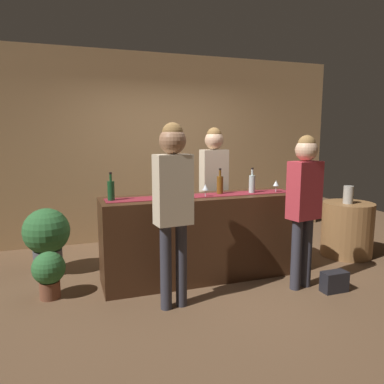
{
  "coord_description": "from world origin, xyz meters",
  "views": [
    {
      "loc": [
        -1.48,
        -3.9,
        1.67
      ],
      "look_at": [
        -0.13,
        0.0,
        1.02
      ],
      "focal_mm": 34.68,
      "sensor_mm": 36.0,
      "label": 1
    }
  ],
  "objects": [
    {
      "name": "round_side_table",
      "position": [
        2.17,
        0.1,
        0.37
      ],
      "size": [
        0.68,
        0.68,
        0.74
      ],
      "primitive_type": "cylinder",
      "color": "olive",
      "rests_on": "ground"
    },
    {
      "name": "vase_on_side_table",
      "position": [
        2.11,
        0.06,
        0.86
      ],
      "size": [
        0.13,
        0.13,
        0.24
      ],
      "primitive_type": "cylinder",
      "color": "#A8A399",
      "rests_on": "round_side_table"
    },
    {
      "name": "wine_bottle_clear",
      "position": [
        0.62,
        0.0,
        1.08
      ],
      "size": [
        0.07,
        0.07,
        0.3
      ],
      "color": "#B2C6C1",
      "rests_on": "bar_counter"
    },
    {
      "name": "wine_glass_mid_counter",
      "position": [
        0.92,
        -0.05,
        1.08
      ],
      "size": [
        0.07,
        0.07,
        0.14
      ],
      "color": "silver",
      "rests_on": "bar_counter"
    },
    {
      "name": "potted_plant_small",
      "position": [
        -1.69,
        -0.02,
        0.28
      ],
      "size": [
        0.33,
        0.33,
        0.49
      ],
      "color": "brown",
      "rests_on": "ground"
    },
    {
      "name": "potted_plant_tall",
      "position": [
        -1.73,
        0.71,
        0.46
      ],
      "size": [
        0.55,
        0.55,
        0.8
      ],
      "color": "#4C4C51",
      "rests_on": "ground"
    },
    {
      "name": "wine_glass_far_end",
      "position": [
        -0.01,
        -0.09,
        1.08
      ],
      "size": [
        0.07,
        0.07,
        0.14
      ],
      "color": "silver",
      "rests_on": "bar_counter"
    },
    {
      "name": "wine_bottle_amber",
      "position": [
        0.23,
        0.05,
        1.08
      ],
      "size": [
        0.07,
        0.07,
        0.3
      ],
      "color": "brown",
      "rests_on": "bar_counter"
    },
    {
      "name": "wine_bottle_green",
      "position": [
        -1.03,
        0.01,
        1.08
      ],
      "size": [
        0.07,
        0.07,
        0.3
      ],
      "color": "#194723",
      "rests_on": "bar_counter"
    },
    {
      "name": "customer_browsing",
      "position": [
        -0.54,
        -0.63,
        1.11
      ],
      "size": [
        0.36,
        0.25,
        1.77
      ],
      "rotation": [
        0.0,
        0.0,
        0.11
      ],
      "color": "#33333D",
      "rests_on": "ground"
    },
    {
      "name": "customer_sipping",
      "position": [
        0.9,
        -0.64,
        1.02
      ],
      "size": [
        0.37,
        0.26,
        1.66
      ],
      "rotation": [
        0.0,
        0.0,
        0.2
      ],
      "color": "#33333D",
      "rests_on": "ground"
    },
    {
      "name": "bartender",
      "position": [
        0.37,
        0.58,
        1.09
      ],
      "size": [
        0.34,
        0.25,
        1.75
      ],
      "rotation": [
        0.0,
        0.0,
        3.15
      ],
      "color": "#26262B",
      "rests_on": "ground"
    },
    {
      "name": "back_wall",
      "position": [
        0.0,
        1.9,
        1.45
      ],
      "size": [
        6.0,
        0.12,
        2.9
      ],
      "primitive_type": "cube",
      "color": "tan",
      "rests_on": "ground"
    },
    {
      "name": "bar_counter",
      "position": [
        0.0,
        0.0,
        0.49
      ],
      "size": [
        2.32,
        0.6,
        0.97
      ],
      "primitive_type": "cube",
      "color": "#3D2314",
      "rests_on": "ground"
    },
    {
      "name": "ground_plane",
      "position": [
        0.0,
        0.0,
        0.0
      ],
      "size": [
        10.0,
        10.0,
        0.0
      ],
      "primitive_type": "plane",
      "color": "brown"
    },
    {
      "name": "handbag",
      "position": [
        1.18,
        -0.85,
        0.11
      ],
      "size": [
        0.28,
        0.14,
        0.22
      ],
      "primitive_type": "cube",
      "color": "black",
      "rests_on": "ground"
    },
    {
      "name": "counter_runner_cloth",
      "position": [
        0.0,
        0.0,
        0.97
      ],
      "size": [
        2.2,
        0.28,
        0.01
      ],
      "primitive_type": "cube",
      "color": "maroon",
      "rests_on": "bar_counter"
    },
    {
      "name": "wine_glass_near_customer",
      "position": [
        -0.3,
        0.03,
        1.08
      ],
      "size": [
        0.07,
        0.07,
        0.14
      ],
      "color": "silver",
      "rests_on": "bar_counter"
    }
  ]
}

